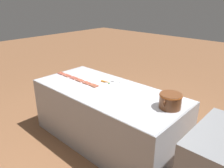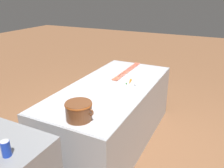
% 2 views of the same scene
% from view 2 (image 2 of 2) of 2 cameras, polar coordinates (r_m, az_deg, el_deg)
% --- Properties ---
extents(ground_plane, '(20.00, 20.00, 0.00)m').
position_cam_2_polar(ground_plane, '(3.66, -0.09, -13.36)').
color(ground_plane, brown).
extents(griddle_counter, '(1.08, 2.38, 0.89)m').
position_cam_2_polar(griddle_counter, '(3.43, -0.10, -7.25)').
color(griddle_counter, '#9EA0A5').
rests_on(griddle_counter, ground_plane).
extents(hot_dog_0, '(0.03, 0.15, 0.02)m').
position_cam_2_polar(hot_dog_0, '(4.19, 6.49, 4.89)').
color(hot_dog_0, '#CB6550').
rests_on(hot_dog_0, griddle_counter).
extents(hot_dog_1, '(0.03, 0.15, 0.02)m').
position_cam_2_polar(hot_dog_1, '(4.03, 5.61, 4.25)').
color(hot_dog_1, '#D36953').
rests_on(hot_dog_1, griddle_counter).
extents(hot_dog_2, '(0.03, 0.15, 0.02)m').
position_cam_2_polar(hot_dog_2, '(3.87, 4.71, 3.56)').
color(hot_dog_2, '#D66B50').
rests_on(hot_dog_2, griddle_counter).
extents(hot_dog_3, '(0.02, 0.15, 0.02)m').
position_cam_2_polar(hot_dog_3, '(3.73, 3.74, 2.88)').
color(hot_dog_3, '#D07154').
rests_on(hot_dog_3, griddle_counter).
extents(hot_dog_4, '(0.03, 0.15, 0.02)m').
position_cam_2_polar(hot_dog_4, '(3.58, 2.61, 2.06)').
color(hot_dog_4, '#CD6851').
rests_on(hot_dog_4, griddle_counter).
extents(hot_dog_5, '(0.03, 0.15, 0.02)m').
position_cam_2_polar(hot_dog_5, '(3.43, 1.55, 1.22)').
color(hot_dog_5, '#D66D53').
rests_on(hot_dog_5, griddle_counter).
extents(hot_dog_6, '(0.02, 0.15, 0.02)m').
position_cam_2_polar(hot_dog_6, '(4.19, 6.06, 4.91)').
color(hot_dog_6, '#D06A4F').
rests_on(hot_dog_6, griddle_counter).
extents(hot_dog_7, '(0.03, 0.15, 0.02)m').
position_cam_2_polar(hot_dog_7, '(4.04, 5.23, 4.33)').
color(hot_dog_7, '#CD654F').
rests_on(hot_dog_7, griddle_counter).
extents(hot_dog_8, '(0.02, 0.15, 0.02)m').
position_cam_2_polar(hot_dog_8, '(3.89, 4.33, 3.66)').
color(hot_dog_8, '#CD6350').
rests_on(hot_dog_8, griddle_counter).
extents(hot_dog_9, '(0.03, 0.15, 0.02)m').
position_cam_2_polar(hot_dog_9, '(3.74, 3.31, 2.92)').
color(hot_dog_9, '#CF664C').
rests_on(hot_dog_9, griddle_counter).
extents(hot_dog_10, '(0.02, 0.15, 0.02)m').
position_cam_2_polar(hot_dog_10, '(3.59, 2.25, 2.14)').
color(hot_dog_10, '#CC6A50').
rests_on(hot_dog_10, griddle_counter).
extents(hot_dog_11, '(0.03, 0.15, 0.02)m').
position_cam_2_polar(hot_dog_11, '(3.45, 1.05, 1.30)').
color(hot_dog_11, '#CD7251').
rests_on(hot_dog_11, griddle_counter).
extents(hot_dog_12, '(0.03, 0.15, 0.02)m').
position_cam_2_polar(hot_dog_12, '(4.20, 5.66, 4.98)').
color(hot_dog_12, '#D66451').
rests_on(hot_dog_12, griddle_counter).
extents(hot_dog_13, '(0.03, 0.15, 0.02)m').
position_cam_2_polar(hot_dog_13, '(4.05, 4.80, 4.39)').
color(hot_dog_13, '#CE684F').
rests_on(hot_dog_13, griddle_counter).
extents(hot_dog_14, '(0.02, 0.15, 0.02)m').
position_cam_2_polar(hot_dog_14, '(3.90, 3.85, 3.70)').
color(hot_dog_14, '#D06655').
rests_on(hot_dog_14, griddle_counter).
extents(hot_dog_15, '(0.03, 0.15, 0.02)m').
position_cam_2_polar(hot_dog_15, '(3.75, 2.81, 3.00)').
color(hot_dog_15, '#CD6E51').
rests_on(hot_dog_15, griddle_counter).
extents(hot_dog_16, '(0.03, 0.15, 0.02)m').
position_cam_2_polar(hot_dog_16, '(3.60, 1.75, 2.23)').
color(hot_dog_16, '#CD6E54').
rests_on(hot_dog_16, griddle_counter).
extents(hot_dog_17, '(0.03, 0.15, 0.02)m').
position_cam_2_polar(hot_dog_17, '(3.46, 0.58, 1.41)').
color(hot_dog_17, '#CB6F4D').
rests_on(hot_dog_17, griddle_counter).
extents(bean_pot, '(0.35, 0.28, 0.19)m').
position_cam_2_polar(bean_pot, '(2.37, -8.23, -6.34)').
color(bean_pot, brown).
rests_on(bean_pot, griddle_counter).
extents(serving_spoon, '(0.25, 0.17, 0.02)m').
position_cam_2_polar(serving_spoon, '(3.21, 6.42, -0.45)').
color(serving_spoon, '#B7B7BC').
rests_on(serving_spoon, griddle_counter).
extents(carrot, '(0.07, 0.18, 0.03)m').
position_cam_2_polar(carrot, '(3.32, 4.38, 0.54)').
color(carrot, orange).
rests_on(carrot, griddle_counter).
extents(soda_can, '(0.07, 0.07, 0.12)m').
position_cam_2_polar(soda_can, '(1.86, -24.77, -14.29)').
color(soda_can, '#1938B2').
rests_on(soda_can, back_cabinet).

